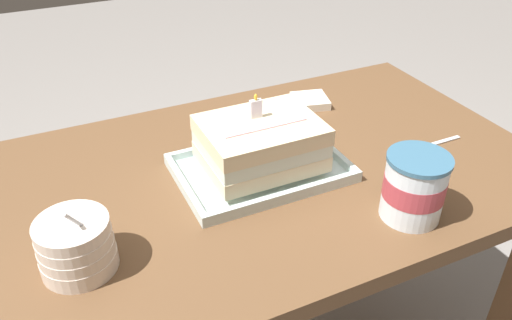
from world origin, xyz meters
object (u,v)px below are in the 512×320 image
at_px(birthday_cake, 261,143).
at_px(ice_cream_tub, 414,187).
at_px(serving_spoon_near_tray, 421,146).
at_px(napkin_pile, 310,101).
at_px(foil_tray, 260,170).
at_px(bowl_stack, 76,245).

height_order(birthday_cake, ice_cream_tub, birthday_cake).
xyz_separation_m(birthday_cake, ice_cream_tub, (0.19, -0.24, -0.01)).
bearing_deg(serving_spoon_near_tray, ice_cream_tub, -135.07).
distance_m(ice_cream_tub, napkin_pile, 0.47).
bearing_deg(ice_cream_tub, foil_tray, 128.08).
relative_size(birthday_cake, serving_spoon_near_tray, 1.59).
xyz_separation_m(ice_cream_tub, serving_spoon_near_tray, (0.17, 0.17, -0.06)).
distance_m(foil_tray, bowl_stack, 0.40).
xyz_separation_m(bowl_stack, serving_spoon_near_tray, (0.74, 0.05, -0.04)).
height_order(foil_tray, bowl_stack, bowl_stack).
relative_size(foil_tray, bowl_stack, 2.61).
bearing_deg(napkin_pile, serving_spoon_near_tray, -68.44).
bearing_deg(foil_tray, ice_cream_tub, -51.92).
relative_size(birthday_cake, napkin_pile, 2.21).
bearing_deg(ice_cream_tub, bowl_stack, 168.00).
distance_m(bowl_stack, napkin_pile, 0.71).
bearing_deg(foil_tray, bowl_stack, -162.66).
bearing_deg(birthday_cake, ice_cream_tub, -51.92).
xyz_separation_m(bowl_stack, ice_cream_tub, (0.56, -0.12, 0.02)).
xyz_separation_m(birthday_cake, bowl_stack, (-0.38, -0.12, -0.03)).
bearing_deg(ice_cream_tub, napkin_pile, 82.73).
xyz_separation_m(foil_tray, serving_spoon_near_tray, (0.36, -0.07, -0.00)).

